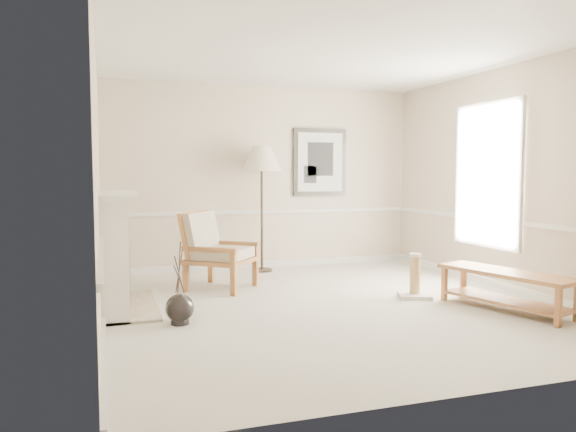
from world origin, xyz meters
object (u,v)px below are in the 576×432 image
(armchair, at_px, (213,247))
(bench, at_px, (506,284))
(floor_lamp, at_px, (262,162))
(floor_vase, at_px, (180,309))
(scratching_post, at_px, (415,284))

(armchair, bearing_deg, bench, -89.35)
(armchair, distance_m, floor_lamp, 1.81)
(armchair, distance_m, bench, 3.62)
(floor_lamp, bearing_deg, armchair, -132.58)
(floor_lamp, xyz_separation_m, bench, (1.90, -3.25, -1.39))
(floor_vase, bearing_deg, scratching_post, 6.56)
(floor_lamp, bearing_deg, floor_vase, -120.95)
(floor_vase, bearing_deg, floor_lamp, 59.05)
(floor_vase, relative_size, armchair, 0.76)
(floor_vase, height_order, bench, floor_vase)
(floor_vase, height_order, armchair, armchair)
(floor_vase, bearing_deg, armchair, 68.25)
(bench, distance_m, scratching_post, 1.09)
(armchair, distance_m, scratching_post, 2.63)
(bench, bearing_deg, floor_vase, 170.97)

